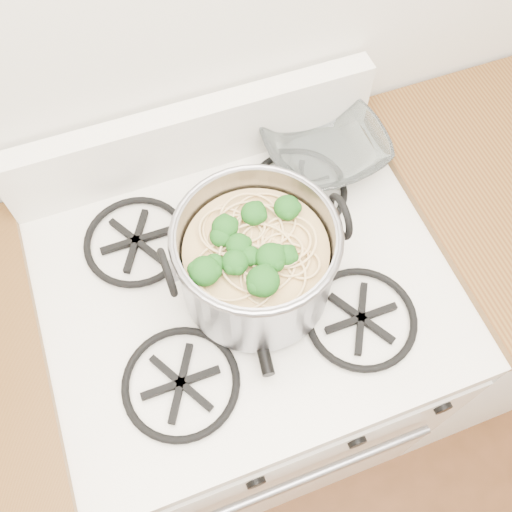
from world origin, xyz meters
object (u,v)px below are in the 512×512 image
object	(u,v)px
gas_range	(248,360)
spatula	(238,246)
glass_bowl	(323,151)
stock_pot	(256,262)

from	to	relation	value
gas_range	spatula	world-z (taller)	spatula
gas_range	glass_bowl	size ratio (longest dim) A/B	9.42
gas_range	glass_bowl	world-z (taller)	glass_bowl
gas_range	glass_bowl	distance (m)	0.60
stock_pot	spatula	world-z (taller)	stock_pot
stock_pot	gas_range	bearing A→B (deg)	124.76
glass_bowl	stock_pot	bearing A→B (deg)	-135.44
spatula	glass_bowl	bearing A→B (deg)	39.76
spatula	stock_pot	bearing A→B (deg)	-77.68
glass_bowl	spatula	bearing A→B (deg)	-148.01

